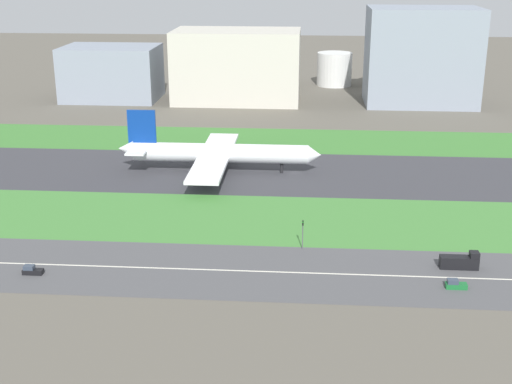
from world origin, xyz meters
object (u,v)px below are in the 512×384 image
car_0 (32,270)px  terminal_building (112,73)px  fuel_tank_centre (334,69)px  hangar_building (237,66)px  fuel_tank_east (386,71)px  car_2 (455,285)px  airliner (215,153)px  fuel_tank_west (266,70)px  office_tower (422,56)px  traffic_light (303,233)px  truck_0 (460,262)px

car_0 → terminal_building: 195.45m
car_0 → fuel_tank_centre: size_ratio=0.24×
hangar_building → fuel_tank_east: (74.25, 45.00, -8.36)m
fuel_tank_centre → car_2: bearing=-85.7°
airliner → fuel_tank_east: (69.80, 159.00, 2.00)m
car_0 → fuel_tank_west: 239.94m
car_0 → fuel_tank_east: bearing=-112.9°
terminal_building → fuel_tank_centre: terminal_building is taller
car_0 → office_tower: 222.69m
traffic_light → terminal_building: 197.64m
car_2 → fuel_tank_west: (-54.06, 237.00, 7.04)m
truck_0 → fuel_tank_east: bearing=88.5°
airliner → office_tower: size_ratio=1.30×
hangar_building → car_2: bearing=-71.2°
fuel_tank_centre → truck_0: bearing=-84.8°
truck_0 → office_tower: office_tower is taller
traffic_light → fuel_tank_west: (-21.95, 219.01, 3.67)m
car_0 → car_2: size_ratio=1.00×
hangar_building → office_tower: office_tower is taller
car_0 → office_tower: office_tower is taller
airliner → car_0: airliner is taller
car_0 → fuel_tank_centre: (72.91, 237.00, 7.73)m
terminal_building → fuel_tank_east: size_ratio=2.18×
airliner → office_tower: (80.76, 114.00, 15.67)m
car_0 → fuel_tank_east: 257.30m
car_0 → truck_0: bearing=-173.9°
car_0 → fuel_tank_west: bearing=-98.8°
airliner → car_2: bearing=-52.1°
fuel_tank_centre → fuel_tank_east: bearing=0.0°
airliner → car_0: 83.77m
office_tower → fuel_tank_west: office_tower is taller
traffic_light → fuel_tank_east: (41.18, 219.01, 3.94)m
office_tower → fuel_tank_east: office_tower is taller
truck_0 → fuel_tank_centre: size_ratio=0.46×
car_2 → fuel_tank_east: (9.08, 237.00, 7.31)m
fuel_tank_centre → terminal_building: bearing=-157.3°
fuel_tank_east → office_tower: bearing=-76.3°
hangar_building → truck_0: bearing=-69.5°
fuel_tank_east → traffic_light: bearing=-100.6°
car_2 → fuel_tank_centre: fuel_tank_centre is taller
terminal_building → fuel_tank_east: bearing=18.5°
fuel_tank_west → traffic_light: bearing=-84.3°
fuel_tank_centre → fuel_tank_east: (26.98, 0.00, -0.42)m
car_0 → truck_0: truck_0 is taller
hangar_building → car_0: bearing=-97.6°
truck_0 → traffic_light: size_ratio=1.17×
car_0 → traffic_light: traffic_light is taller
truck_0 → office_tower: (17.09, 182.00, 20.23)m
terminal_building → airliner: bearing=-60.4°
office_tower → fuel_tank_centre: office_tower is taller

